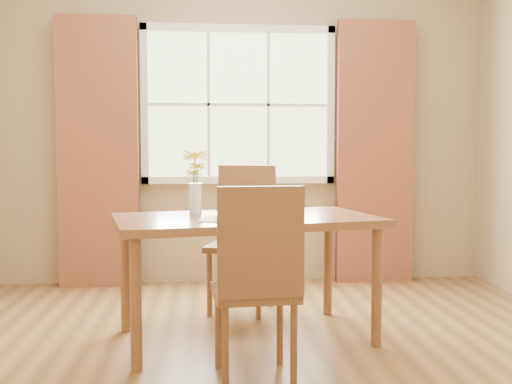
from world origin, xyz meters
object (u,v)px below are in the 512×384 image
object	(u,v)px
chair_near	(257,276)
croissant_sandwich	(242,205)
flower_vase	(195,176)
dining_table	(246,229)
chair_far	(243,230)
water_glass	(294,207)

from	to	relation	value
chair_near	croissant_sandwich	bearing A→B (deg)	89.12
chair_near	flower_vase	xyz separation A→B (m)	(-0.31, 0.83, 0.44)
dining_table	chair_far	size ratio (longest dim) A/B	1.62
chair_far	croissant_sandwich	bearing A→B (deg)	-76.06
croissant_sandwich	flower_vase	xyz separation A→B (m)	(-0.27, 0.24, 0.15)
dining_table	water_glass	distance (m)	0.31
water_glass	flower_vase	xyz separation A→B (m)	(-0.58, 0.16, 0.18)
croissant_sandwich	chair_near	bearing A→B (deg)	-83.39
chair_near	water_glass	bearing A→B (deg)	63.27
chair_near	chair_far	xyz separation A→B (m)	(0.02, 1.41, 0.03)
chair_near	croissant_sandwich	size ratio (longest dim) A/B	5.46
chair_near	chair_far	world-z (taller)	chair_far
croissant_sandwich	flower_vase	distance (m)	0.39
dining_table	croissant_sandwich	world-z (taller)	croissant_sandwich
chair_far	croissant_sandwich	distance (m)	0.86
water_glass	dining_table	bearing A→B (deg)	172.51
dining_table	water_glass	size ratio (longest dim) A/B	14.59
dining_table	flower_vase	xyz separation A→B (m)	(-0.30, 0.13, 0.31)
chair_near	croissant_sandwich	world-z (taller)	chair_near
water_glass	flower_vase	size ratio (longest dim) A/B	0.29
dining_table	flower_vase	world-z (taller)	flower_vase
chair_near	water_glass	size ratio (longest dim) A/B	8.50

